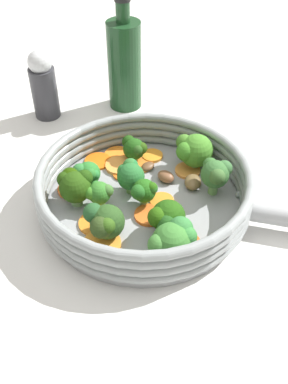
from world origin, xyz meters
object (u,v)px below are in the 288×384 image
carrot_slice_8 (70,190)px  broccoli_floret_6 (145,191)px  mushroom_piece_1 (148,166)px  broccoli_floret_1 (166,218)px  carrot_slice_0 (119,166)px  carrot_slice_9 (102,244)px  broccoli_floret_3 (173,240)px  salt_shaker (43,85)px  carrot_slice_2 (188,171)px  broccoli_floret_0 (105,222)px  carrot_slice_1 (162,201)px  broccoli_floret_9 (75,185)px  skillet (144,204)px  carrot_slice_10 (186,242)px  carrot_slice_12 (118,155)px  broccoli_floret_7 (193,150)px  broccoli_floret_4 (88,173)px  mushroom_piece_2 (166,177)px  carrot_slice_6 (139,164)px  broccoli_floret_5 (216,173)px  carrot_slice_4 (98,161)px  carrot_slice_7 (152,156)px  carrot_slice_3 (96,223)px  broccoli_floret_2 (134,148)px  mushroom_piece_0 (193,182)px  broccoli_floret_8 (130,174)px  carrot_slice_11 (124,174)px  oil_bottle (124,64)px  carrot_slice_5 (149,215)px

carrot_slice_8 → broccoli_floret_6: bearing=30.8°
mushroom_piece_1 → broccoli_floret_1: bearing=-34.2°
carrot_slice_0 → carrot_slice_9: size_ratio=0.88×
carrot_slice_0 → mushroom_piece_1: (0.03, 0.03, 0.00)m
broccoli_floret_3 → salt_shaker: size_ratio=0.51×
carrot_slice_2 → broccoli_floret_0: bearing=-84.8°
carrot_slice_1 → broccoli_floret_9: bearing=-134.7°
skillet → carrot_slice_9: carrot_slice_9 is taller
carrot_slice_10 → carrot_slice_9: bearing=-132.2°
carrot_slice_12 → broccoli_floret_9: 0.12m
carrot_slice_0 → broccoli_floret_7: bearing=47.2°
broccoli_floret_4 → mushroom_piece_2: bearing=52.1°
carrot_slice_2 → carrot_slice_6: 0.07m
broccoli_floret_5 → broccoli_floret_4: bearing=-138.4°
carrot_slice_4 → broccoli_floret_6: broccoli_floret_6 is taller
carrot_slice_8 → mushroom_piece_2: 0.13m
carrot_slice_7 → carrot_slice_12: (-0.04, -0.03, -0.00)m
broccoli_floret_6 → broccoli_floret_7: size_ratio=0.74×
carrot_slice_3 → carrot_slice_7: size_ratio=1.45×
carrot_slice_7 → carrot_slice_9: 0.18m
carrot_slice_6 → broccoli_floret_7: broccoli_floret_7 is taller
carrot_slice_6 → carrot_slice_3: bearing=-67.6°
broccoli_floret_2 → broccoli_floret_4: same height
broccoli_floret_3 → mushroom_piece_0: size_ratio=1.97×
broccoli_floret_5 → broccoli_floret_8: size_ratio=1.15×
skillet → carrot_slice_10: size_ratio=7.76×
broccoli_floret_7 → mushroom_piece_0: size_ratio=1.79×
mushroom_piece_0 → broccoli_floret_5: bearing=20.7°
carrot_slice_6 → broccoli_floret_2: (-0.01, 0.00, 0.02)m
carrot_slice_11 → broccoli_floret_7: (0.05, 0.08, 0.03)m
broccoli_floret_4 → oil_bottle: size_ratio=0.20×
broccoli_floret_5 → carrot_slice_10: bearing=-69.2°
carrot_slice_6 → mushroom_piece_0: bearing=13.6°
mushroom_piece_1 → skillet: bearing=-48.7°
broccoli_floret_9 → carrot_slice_0: bearing=99.5°
carrot_slice_2 → carrot_slice_5: 0.11m
carrot_slice_2 → broccoli_floret_2: bearing=-153.2°
broccoli_floret_8 → mushroom_piece_2: bearing=66.9°
carrot_slice_6 → broccoli_floret_9: bearing=-89.9°
carrot_slice_12 → mushroom_piece_2: mushroom_piece_2 is taller
broccoli_floret_4 → broccoli_floret_6: bearing=19.4°
broccoli_floret_6 → mushroom_piece_0: bearing=76.0°
carrot_slice_5 → carrot_slice_10: size_ratio=1.11×
broccoli_floret_6 → skillet: bearing=140.6°
carrot_slice_0 → carrot_slice_1: (0.09, -0.01, -0.00)m
carrot_slice_10 → broccoli_floret_6: 0.09m
skillet → carrot_slice_3: bearing=-98.3°
carrot_slice_3 → broccoli_floret_4: 0.08m
carrot_slice_5 → carrot_slice_11: bearing=158.9°
carrot_slice_3 → broccoli_floret_2: bearing=116.5°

